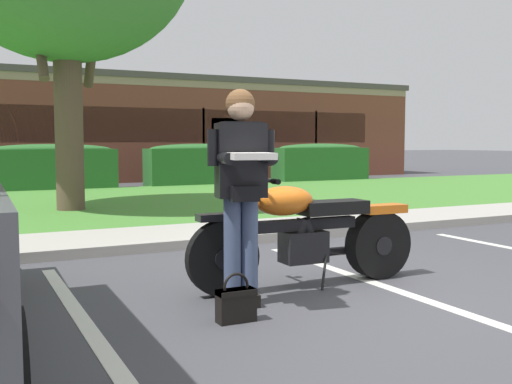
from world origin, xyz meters
The scene contains 13 objects.
ground_plane centered at (0.00, 0.00, 0.00)m, with size 140.00×140.00×0.00m, color #424247.
curb_strip centered at (0.00, 2.95, 0.06)m, with size 60.00×0.20×0.12m, color #ADA89E.
concrete_walk centered at (0.00, 3.80, 0.04)m, with size 60.00×1.50×0.08m, color #ADA89E.
grass_lawn centered at (0.00, 8.54, 0.03)m, with size 60.00×7.99×0.06m, color #478433.
stall_stripe_0 centered at (-2.20, 0.20, 0.00)m, with size 0.12×4.40×0.01m, color silver.
stall_stripe_1 centered at (0.43, 0.20, 0.00)m, with size 0.12×4.40×0.01m, color silver.
motorcycle centered at (-0.10, 0.64, 0.48)m, with size 2.24×0.82×1.18m.
rider_person centered at (-0.98, 0.31, 1.01)m, with size 0.53×0.63×1.70m.
handbag centered at (-1.21, -0.07, 0.14)m, with size 0.28×0.13×0.36m.
hedge_center_left centered at (-0.52, 12.82, 0.65)m, with size 3.32×0.90×1.24m.
hedge_center_right centered at (3.71, 12.82, 0.65)m, with size 3.25×0.90×1.24m.
hedge_right centered at (7.93, 12.82, 0.65)m, with size 3.23×0.90×1.24m.
brick_building centered at (0.27, 19.31, 1.76)m, with size 26.35×8.72×3.52m.
Camera 1 is at (-3.05, -3.97, 1.29)m, focal length 42.84 mm.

